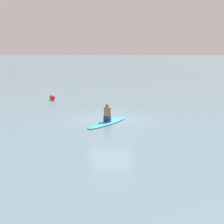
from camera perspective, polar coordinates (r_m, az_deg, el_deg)
ground_plane at (r=17.25m, az=-0.08°, el=-1.38°), size 400.00×400.00×0.00m
surfboard at (r=16.35m, az=-0.88°, el=-1.95°), size 2.99×2.65×0.08m
person_paddler at (r=16.24m, az=-0.88°, el=-0.27°), size 0.42×0.41×1.00m
buoy_marker at (r=24.17m, az=-10.96°, el=2.66°), size 0.44×0.44×0.44m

